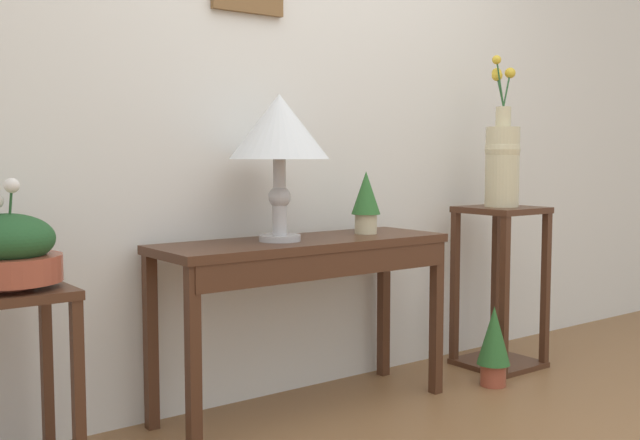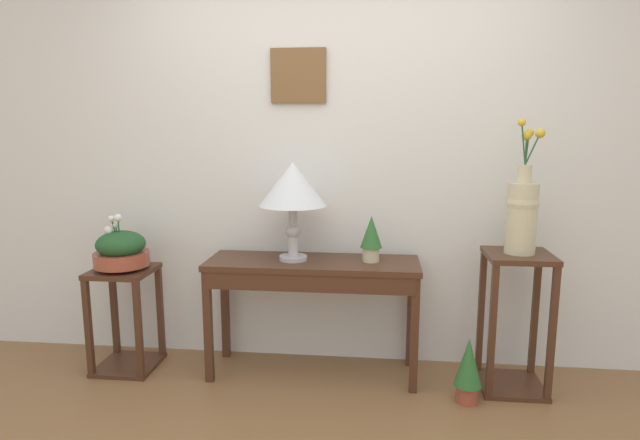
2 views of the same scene
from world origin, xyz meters
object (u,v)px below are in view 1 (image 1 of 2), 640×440
(potted_plant_on_console, at_px, (366,199))
(pedestal_stand_right, at_px, (500,287))
(planter_bowl_wide_left, at_px, (7,251))
(flower_vase_tall_right, at_px, (502,157))
(table_lamp, at_px, (279,131))
(pedestal_stand_left, at_px, (12,390))
(console_table, at_px, (307,264))
(potted_plant_floor, at_px, (494,343))

(potted_plant_on_console, relative_size, pedestal_stand_right, 0.34)
(potted_plant_on_console, distance_m, planter_bowl_wide_left, 1.53)
(pedestal_stand_right, xyz_separation_m, flower_vase_tall_right, (0.00, 0.00, 0.65))
(pedestal_stand_right, bearing_deg, table_lamp, 177.57)
(table_lamp, xyz_separation_m, potted_plant_on_console, (0.46, 0.01, -0.29))
(pedestal_stand_left, distance_m, flower_vase_tall_right, 2.46)
(console_table, bearing_deg, table_lamp, 168.16)
(potted_plant_on_console, bearing_deg, pedestal_stand_right, -4.62)
(planter_bowl_wide_left, bearing_deg, pedestal_stand_left, 34.26)
(pedestal_stand_left, distance_m, planter_bowl_wide_left, 0.44)
(table_lamp, distance_m, pedestal_stand_right, 1.50)
(console_table, distance_m, table_lamp, 0.55)
(table_lamp, height_order, planter_bowl_wide_left, table_lamp)
(console_table, distance_m, flower_vase_tall_right, 1.25)
(potted_plant_on_console, height_order, planter_bowl_wide_left, same)
(flower_vase_tall_right, relative_size, potted_plant_floor, 1.98)
(flower_vase_tall_right, bearing_deg, potted_plant_floor, -143.98)
(flower_vase_tall_right, bearing_deg, console_table, 178.60)
(pedestal_stand_left, xyz_separation_m, planter_bowl_wide_left, (-0.00, -0.00, 0.44))
(table_lamp, xyz_separation_m, pedestal_stand_left, (-1.06, -0.05, -0.84))
(planter_bowl_wide_left, distance_m, potted_plant_floor, 2.15)
(pedestal_stand_left, distance_m, potted_plant_floor, 2.08)
(potted_plant_floor, bearing_deg, potted_plant_on_console, 153.32)
(potted_plant_on_console, relative_size, flower_vase_tall_right, 0.37)
(potted_plant_on_console, distance_m, potted_plant_floor, 0.90)
(potted_plant_on_console, xyz_separation_m, pedestal_stand_left, (-1.52, -0.06, -0.55))
(flower_vase_tall_right, bearing_deg, potted_plant_on_console, 175.48)
(table_lamp, height_order, pedestal_stand_right, table_lamp)
(planter_bowl_wide_left, relative_size, pedestal_stand_right, 0.43)
(planter_bowl_wide_left, bearing_deg, console_table, 1.23)
(potted_plant_on_console, bearing_deg, planter_bowl_wide_left, -177.67)
(planter_bowl_wide_left, height_order, pedestal_stand_right, planter_bowl_wide_left)
(flower_vase_tall_right, bearing_deg, pedestal_stand_right, -122.12)
(flower_vase_tall_right, bearing_deg, table_lamp, 177.64)
(planter_bowl_wide_left, xyz_separation_m, flower_vase_tall_right, (2.35, -0.00, 0.29))
(flower_vase_tall_right, height_order, potted_plant_floor, flower_vase_tall_right)
(pedestal_stand_right, relative_size, flower_vase_tall_right, 1.09)
(table_lamp, bearing_deg, potted_plant_floor, -14.52)
(potted_plant_on_console, height_order, pedestal_stand_left, potted_plant_on_console)
(pedestal_stand_left, relative_size, potted_plant_floor, 1.73)
(planter_bowl_wide_left, xyz_separation_m, pedestal_stand_right, (2.35, -0.01, -0.36))
(table_lamp, bearing_deg, pedestal_stand_right, -2.43)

